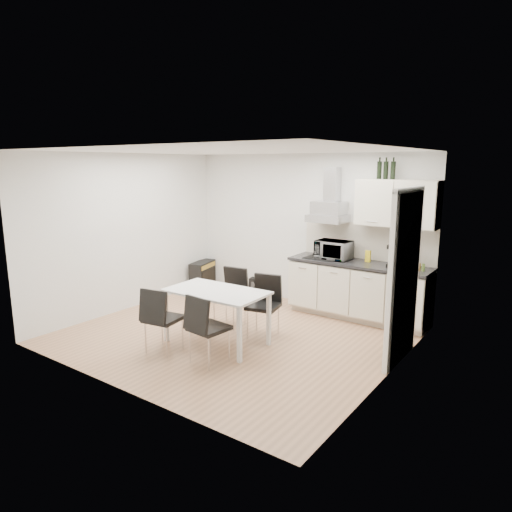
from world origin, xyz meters
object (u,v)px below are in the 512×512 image
(guitar_amp, at_px, (202,275))
(floor_speaker, at_px, (255,286))
(chair_near_left, at_px, (164,319))
(chair_near_right, at_px, (209,329))
(kitchenette, at_px, (362,268))
(chair_far_left, at_px, (230,298))
(dining_table, at_px, (216,297))
(chair_far_right, at_px, (263,307))

(guitar_amp, height_order, floor_speaker, guitar_amp)
(chair_near_left, distance_m, chair_near_right, 0.72)
(kitchenette, bearing_deg, floor_speaker, 175.68)
(kitchenette, height_order, chair_far_left, kitchenette)
(kitchenette, bearing_deg, chair_near_left, -120.00)
(dining_table, xyz_separation_m, chair_far_right, (0.38, 0.56, -0.23))
(chair_far_right, relative_size, floor_speaker, 2.85)
(chair_far_left, bearing_deg, chair_far_right, 167.12)
(dining_table, bearing_deg, chair_far_left, 112.54)
(kitchenette, distance_m, chair_far_right, 1.79)
(dining_table, relative_size, chair_near_left, 1.56)
(chair_near_right, bearing_deg, chair_far_left, 123.75)
(kitchenette, xyz_separation_m, chair_far_right, (-0.81, -1.55, -0.39))
(chair_near_right, distance_m, floor_speaker, 3.12)
(dining_table, xyz_separation_m, chair_near_right, (0.33, -0.53, -0.23))
(kitchenette, distance_m, chair_near_left, 3.17)
(dining_table, height_order, chair_near_right, chair_near_right)
(floor_speaker, bearing_deg, chair_far_left, -77.71)
(kitchenette, height_order, dining_table, kitchenette)
(chair_near_left, bearing_deg, floor_speaker, 93.10)
(chair_near_right, xyz_separation_m, guitar_amp, (-2.42, 2.56, -0.17))
(dining_table, xyz_separation_m, guitar_amp, (-2.09, 2.03, -0.40))
(chair_far_left, xyz_separation_m, chair_far_right, (0.66, -0.06, 0.00))
(chair_near_left, relative_size, floor_speaker, 2.85)
(kitchenette, relative_size, dining_table, 1.84)
(chair_far_left, height_order, chair_far_right, same)
(chair_far_right, bearing_deg, guitar_amp, -43.98)
(dining_table, height_order, guitar_amp, dining_table)
(dining_table, distance_m, chair_far_right, 0.72)
(dining_table, relative_size, chair_near_right, 1.56)
(guitar_amp, bearing_deg, chair_near_right, -60.60)
(kitchenette, height_order, chair_near_left, kitchenette)
(chair_far_right, relative_size, chair_near_left, 1.00)
(dining_table, xyz_separation_m, chair_near_left, (-0.38, -0.62, -0.23))
(chair_far_right, distance_m, guitar_amp, 2.88)
(guitar_amp, bearing_deg, floor_speaker, -1.22)
(chair_far_right, bearing_deg, floor_speaker, -64.68)
(chair_far_left, xyz_separation_m, floor_speaker, (-0.71, 1.65, -0.29))
(dining_table, height_order, chair_far_right, chair_far_right)
(chair_near_left, height_order, chair_near_right, same)
(chair_far_right, xyz_separation_m, floor_speaker, (-1.37, 1.71, -0.29))
(chair_far_left, distance_m, floor_speaker, 1.82)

